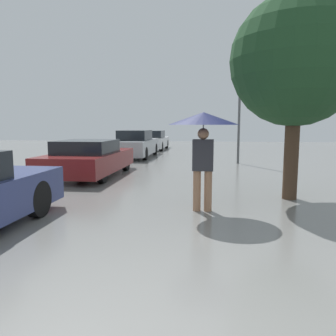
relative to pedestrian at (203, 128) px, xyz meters
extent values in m
cylinder|color=#9E7051|center=(-0.10, 0.00, -1.18)|extent=(0.14, 0.14, 0.77)
cylinder|color=#9E7051|center=(0.10, 0.00, -1.18)|extent=(0.14, 0.14, 0.77)
cube|color=#2D2D33|center=(0.00, 0.00, -0.50)|extent=(0.39, 0.22, 0.58)
sphere|color=#9E7051|center=(0.00, 0.00, -0.11)|extent=(0.21, 0.21, 0.21)
cylinder|color=#515456|center=(0.00, 0.00, -0.25)|extent=(0.02, 0.02, 0.62)
cone|color=#191E4C|center=(0.00, 0.00, 0.17)|extent=(1.30, 1.30, 0.23)
cylinder|color=black|center=(-2.86, -0.77, -1.24)|extent=(0.18, 0.65, 0.65)
cube|color=maroon|center=(-3.68, 3.96, -1.11)|extent=(1.88, 4.22, 0.57)
cube|color=black|center=(-3.68, 3.75, -0.62)|extent=(1.60, 1.90, 0.40)
cylinder|color=black|center=(-4.53, 5.27, -1.25)|extent=(0.18, 0.63, 0.63)
cylinder|color=black|center=(-2.84, 5.27, -1.25)|extent=(0.18, 0.63, 0.63)
cylinder|color=black|center=(-4.53, 2.65, -1.25)|extent=(0.18, 0.63, 0.63)
cylinder|color=black|center=(-2.84, 2.65, -1.25)|extent=(0.18, 0.63, 0.63)
cube|color=#9EA3A8|center=(-3.54, 10.13, -1.05)|extent=(1.62, 4.58, 0.70)
cube|color=black|center=(-3.54, 9.90, -0.46)|extent=(1.37, 2.06, 0.48)
cylinder|color=black|center=(-4.27, 11.55, -1.26)|extent=(0.18, 0.60, 0.60)
cylinder|color=black|center=(-2.81, 11.55, -1.26)|extent=(0.18, 0.60, 0.60)
cylinder|color=black|center=(-4.27, 8.71, -1.26)|extent=(0.18, 0.60, 0.60)
cylinder|color=black|center=(-2.81, 8.71, -1.26)|extent=(0.18, 0.60, 0.60)
cube|color=silver|center=(-3.62, 15.44, -1.10)|extent=(1.73, 4.25, 0.61)
cube|color=black|center=(-3.62, 15.23, -0.56)|extent=(1.47, 1.91, 0.47)
cylinder|color=black|center=(-4.40, 16.76, -1.28)|extent=(0.18, 0.56, 0.56)
cylinder|color=black|center=(-2.84, 16.76, -1.28)|extent=(0.18, 0.56, 0.56)
cylinder|color=black|center=(-4.40, 14.12, -1.28)|extent=(0.18, 0.56, 0.56)
cylinder|color=black|center=(-2.84, 14.12, -1.28)|extent=(0.18, 0.56, 0.56)
cylinder|color=#473323|center=(1.88, 1.27, -0.47)|extent=(0.31, 0.31, 2.19)
sphere|color=#1E4223|center=(1.88, 1.27, 1.38)|extent=(2.74, 2.74, 2.74)
cylinder|color=#515456|center=(1.33, 7.85, 0.35)|extent=(0.10, 0.10, 3.82)
sphere|color=beige|center=(1.33, 7.85, 2.34)|extent=(0.27, 0.27, 0.27)
camera|label=1|loc=(0.11, -6.07, 0.05)|focal=35.00mm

